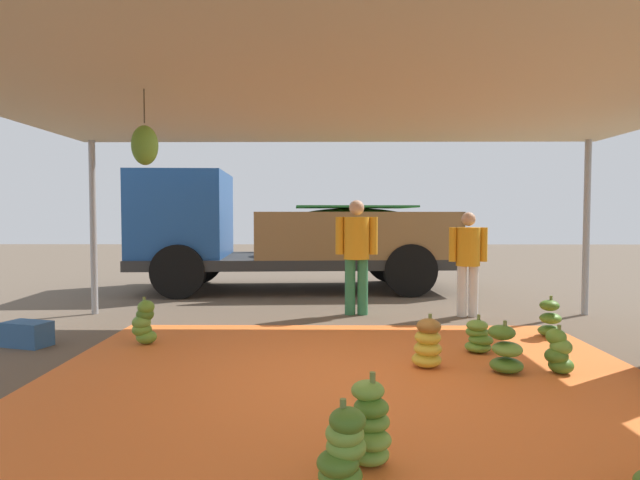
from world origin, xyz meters
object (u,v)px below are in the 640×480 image
cargo_truck_main (280,232)px  worker_0 (468,256)px  banana_bunch_0 (370,425)px  worker_1 (356,248)px  banana_bunch_1 (428,345)px  banana_bunch_7 (343,450)px  banana_bunch_3 (478,337)px  banana_bunch_8 (144,323)px  banana_bunch_2 (559,353)px  banana_bunch_6 (550,320)px  banana_bunch_4 (505,351)px  crate_0 (27,334)px

cargo_truck_main → worker_0: cargo_truck_main is taller
banana_bunch_0 → worker_1: (0.21, 4.98, 0.78)m
banana_bunch_1 → banana_bunch_7: 2.56m
banana_bunch_3 → banana_bunch_8: (-3.86, 0.34, 0.08)m
banana_bunch_2 → banana_bunch_6: 1.66m
banana_bunch_0 → banana_bunch_7: size_ratio=1.11×
banana_bunch_2 → banana_bunch_8: (-4.41, 1.13, 0.05)m
banana_bunch_1 → banana_bunch_4: size_ratio=1.07×
banana_bunch_2 → banana_bunch_3: (-0.55, 0.78, -0.03)m
worker_1 → crate_0: worker_1 is taller
banana_bunch_2 → banana_bunch_4: bearing=177.8°
banana_bunch_3 → banana_bunch_6: 1.36m
banana_bunch_6 → worker_1: (-2.35, 1.52, 0.81)m
banana_bunch_1 → banana_bunch_8: (-3.17, 0.95, 0.01)m
worker_0 → banana_bunch_1: bearing=-112.3°
banana_bunch_4 → banana_bunch_7: 2.77m
banana_bunch_2 → banana_bunch_3: bearing=125.1°
banana_bunch_0 → banana_bunch_6: banana_bunch_0 is taller
banana_bunch_3 → banana_bunch_0: bearing=-118.1°
banana_bunch_2 → worker_0: size_ratio=0.30×
banana_bunch_4 → worker_0: worker_0 is taller
banana_bunch_6 → cargo_truck_main: size_ratio=0.08×
banana_bunch_0 → banana_bunch_3: (1.43, 2.68, -0.07)m
crate_0 → worker_0: bearing=18.5°
banana_bunch_0 → banana_bunch_6: (2.55, 3.46, -0.03)m
banana_bunch_8 → cargo_truck_main: bearing=75.6°
banana_bunch_1 → banana_bunch_4: 0.74m
banana_bunch_6 → worker_1: 2.91m
banana_bunch_0 → banana_bunch_4: bearing=52.5°
cargo_truck_main → worker_0: (3.09, -2.94, -0.26)m
banana_bunch_4 → banana_bunch_8: size_ratio=0.91×
banana_bunch_0 → banana_bunch_6: 4.30m
banana_bunch_2 → banana_bunch_8: size_ratio=0.83×
cargo_truck_main → crate_0: cargo_truck_main is taller
banana_bunch_6 → cargo_truck_main: 5.81m
banana_bunch_0 → cargo_truck_main: size_ratio=0.09×
banana_bunch_3 → banana_bunch_1: bearing=-138.3°
banana_bunch_3 → banana_bunch_7: 3.40m
banana_bunch_2 → worker_0: bearing=91.9°
banana_bunch_6 → crate_0: size_ratio=1.00×
banana_bunch_1 → cargo_truck_main: bearing=108.9°
banana_bunch_2 → banana_bunch_3: size_ratio=1.11×
banana_bunch_0 → banana_bunch_2: banana_bunch_0 is taller
banana_bunch_4 → banana_bunch_6: 1.88m
banana_bunch_3 → crate_0: bearing=177.1°
banana_bunch_1 → worker_1: size_ratio=0.31×
banana_bunch_6 → worker_1: size_ratio=0.29×
worker_1 → banana_bunch_2: bearing=-60.0°
banana_bunch_0 → banana_bunch_3: banana_bunch_0 is taller
worker_0 → banana_bunch_0: bearing=-111.3°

